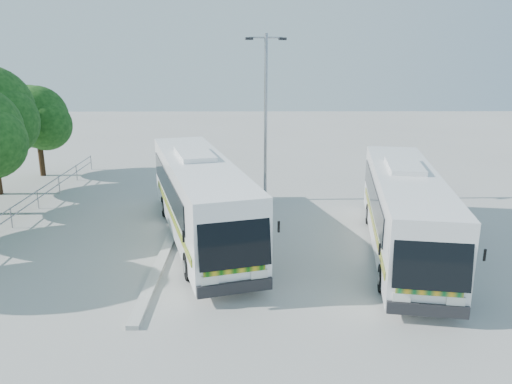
{
  "coord_description": "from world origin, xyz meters",
  "views": [
    {
      "loc": [
        1.29,
        -19.17,
        8.01
      ],
      "look_at": [
        1.45,
        2.87,
        1.77
      ],
      "focal_mm": 35.0,
      "sensor_mm": 36.0,
      "label": 1
    }
  ],
  "objects_px": {
    "lamppost": "(266,112)",
    "coach_adjacent": "(405,210)",
    "coach_main": "(200,197)",
    "tree_far_e": "(38,117)"
  },
  "relations": [
    {
      "from": "coach_main",
      "to": "coach_adjacent",
      "type": "bearing_deg",
      "value": -26.7
    },
    {
      "from": "tree_far_e",
      "to": "lamppost",
      "type": "relative_size",
      "value": 0.67
    },
    {
      "from": "coach_adjacent",
      "to": "lamppost",
      "type": "distance_m",
      "value": 9.79
    },
    {
      "from": "coach_main",
      "to": "lamppost",
      "type": "bearing_deg",
      "value": 47.16
    },
    {
      "from": "coach_main",
      "to": "coach_adjacent",
      "type": "height_order",
      "value": "coach_main"
    },
    {
      "from": "coach_main",
      "to": "lamppost",
      "type": "height_order",
      "value": "lamppost"
    },
    {
      "from": "lamppost",
      "to": "coach_adjacent",
      "type": "bearing_deg",
      "value": -67.83
    },
    {
      "from": "tree_far_e",
      "to": "coach_main",
      "type": "bearing_deg",
      "value": -45.13
    },
    {
      "from": "lamppost",
      "to": "coach_main",
      "type": "bearing_deg",
      "value": -130.72
    },
    {
      "from": "coach_main",
      "to": "coach_adjacent",
      "type": "distance_m",
      "value": 8.6
    }
  ]
}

